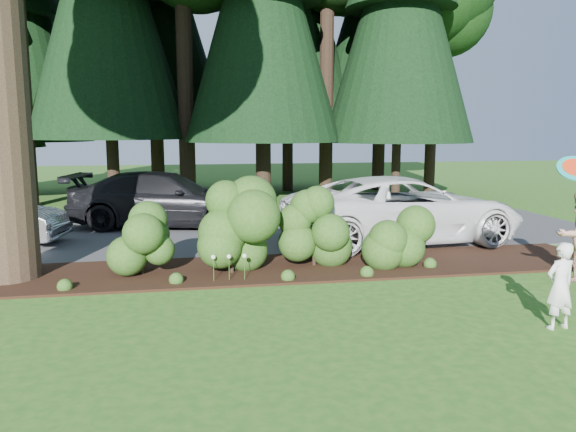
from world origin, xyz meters
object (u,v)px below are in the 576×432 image
Objects in this scene: car_dark_suv at (165,199)px; child at (560,286)px; frisbee at (576,168)px; car_white_suv at (403,209)px.

car_dark_suv is 4.31× the size of child.
frisbee reaches higher than child.
car_white_suv is 6.25m from frisbee.
car_dark_suv is 11.72m from frisbee.
car_white_suv is 9.98× the size of frisbee.
child is at bearing 173.05° from car_white_suv.
child is 2.12× the size of frisbee.
car_white_suv reaches higher than child.
car_white_suv is 6.44m from child.
car_white_suv is at bearing 92.61° from frisbee.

